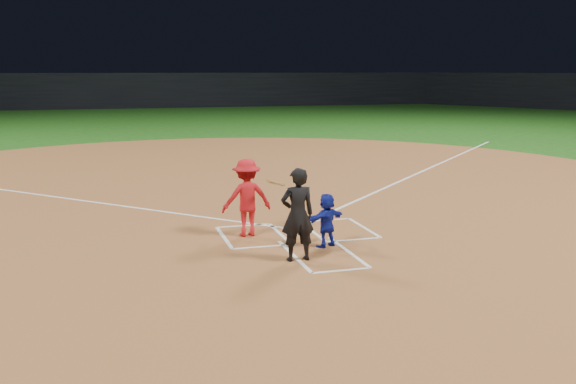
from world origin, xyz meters
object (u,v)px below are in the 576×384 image
object	(u,v)px
catcher	(327,220)
batter_at_plate	(247,198)
umpire	(297,215)
home_plate	(296,232)

from	to	relation	value
catcher	batter_at_plate	size ratio (longest dim) A/B	0.66
catcher	umpire	distance (m)	1.16
home_plate	umpire	distance (m)	2.23
home_plate	catcher	world-z (taller)	catcher
umpire	batter_at_plate	bearing A→B (deg)	-76.50
batter_at_plate	catcher	bearing A→B (deg)	-43.71
catcher	batter_at_plate	bearing A→B (deg)	-67.58
batter_at_plate	umpire	bearing A→B (deg)	-75.85
catcher	umpire	size ratio (longest dim) A/B	0.62
umpire	batter_at_plate	xyz separation A→B (m)	(-0.51, 2.03, -0.05)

